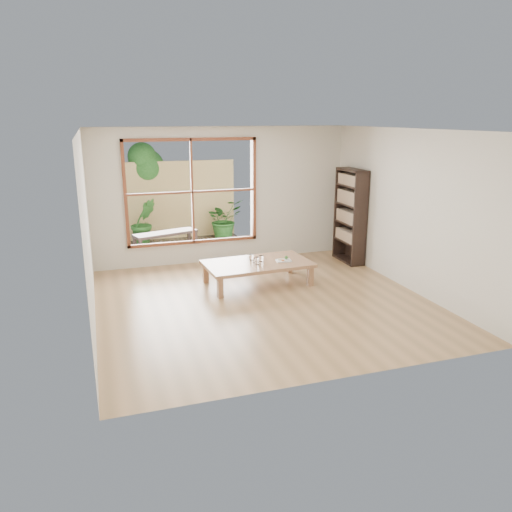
{
  "coord_description": "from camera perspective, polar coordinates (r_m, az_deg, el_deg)",
  "views": [
    {
      "loc": [
        -2.37,
        -6.89,
        2.79
      ],
      "look_at": [
        0.1,
        0.66,
        0.55
      ],
      "focal_mm": 35.0,
      "sensor_mm": 36.0,
      "label": 1
    }
  ],
  "objects": [
    {
      "name": "food_tray",
      "position": [
        8.56,
        3.23,
        -0.43
      ],
      "size": [
        0.27,
        0.21,
        0.08
      ],
      "rotation": [
        0.0,
        0.0,
        -0.13
      ],
      "color": "white",
      "rests_on": "low_table"
    },
    {
      "name": "glass_tall",
      "position": [
        8.33,
        0.13,
        -0.55
      ],
      "size": [
        0.07,
        0.07,
        0.13
      ],
      "primitive_type": "cylinder",
      "color": "silver",
      "rests_on": "low_table"
    },
    {
      "name": "glass_mid",
      "position": [
        8.5,
        0.6,
        -0.3
      ],
      "size": [
        0.07,
        0.07,
        0.11
      ],
      "primitive_type": "cylinder",
      "color": "silver",
      "rests_on": "low_table"
    },
    {
      "name": "deck",
      "position": [
        10.96,
        -8.2,
        0.84
      ],
      "size": [
        2.8,
        2.0,
        0.05
      ],
      "primitive_type": "cube",
      "color": "#3A322A",
      "rests_on": "ground"
    },
    {
      "name": "glass_short",
      "position": [
        8.59,
        -0.5,
        -0.14
      ],
      "size": [
        0.08,
        0.08,
        0.1
      ],
      "primitive_type": "cylinder",
      "color": "silver",
      "rests_on": "low_table"
    },
    {
      "name": "floor_cushion",
      "position": [
        9.48,
        -3.04,
        -1.14
      ],
      "size": [
        0.64,
        0.64,
        0.08
      ],
      "primitive_type": "cube",
      "rotation": [
        0.0,
        0.0,
        -0.18
      ],
      "color": "silver",
      "rests_on": "ground"
    },
    {
      "name": "ground",
      "position": [
        7.8,
        0.83,
        -5.21
      ],
      "size": [
        5.0,
        5.0,
        0.0
      ],
      "primitive_type": "plane",
      "color": "tan",
      "rests_on": "ground"
    },
    {
      "name": "low_table",
      "position": [
        8.49,
        0.17,
        -1.01
      ],
      "size": [
        1.84,
        1.11,
        0.39
      ],
      "rotation": [
        0.0,
        0.0,
        0.06
      ],
      "color": "#A16F4E",
      "rests_on": "ground"
    },
    {
      "name": "bookshelf",
      "position": [
        9.89,
        10.72,
        4.5
      ],
      "size": [
        0.29,
        0.82,
        1.82
      ],
      "primitive_type": "cube",
      "color": "black",
      "rests_on": "ground"
    },
    {
      "name": "shrub_right",
      "position": [
        11.6,
        -3.69,
        4.23
      ],
      "size": [
        1.02,
        0.96,
        0.91
      ],
      "primitive_type": "imported",
      "rotation": [
        0.0,
        0.0,
        0.37
      ],
      "color": "#2E6926",
      "rests_on": "deck"
    },
    {
      "name": "shrub_left",
      "position": [
        11.2,
        -12.7,
        3.81
      ],
      "size": [
        0.68,
        0.6,
        1.04
      ],
      "primitive_type": "imported",
      "rotation": [
        0.0,
        0.0,
        0.27
      ],
      "color": "#2E6926",
      "rests_on": "deck"
    },
    {
      "name": "garden_bench",
      "position": [
        10.61,
        -10.3,
        2.39
      ],
      "size": [
        1.38,
        0.75,
        0.42
      ],
      "rotation": [
        0.0,
        0.0,
        0.29
      ],
      "color": "black",
      "rests_on": "deck"
    },
    {
      "name": "bamboo_fence",
      "position": [
        11.74,
        -9.24,
        6.28
      ],
      "size": [
        2.8,
        0.06,
        1.8
      ],
      "primitive_type": "cube",
      "color": "tan",
      "rests_on": "ground"
    },
    {
      "name": "glass_small",
      "position": [
        8.46,
        -0.14,
        -0.49
      ],
      "size": [
        0.06,
        0.06,
        0.07
      ],
      "primitive_type": "cylinder",
      "color": "silver",
      "rests_on": "low_table"
    },
    {
      "name": "garden_tree",
      "position": [
        11.86,
        -12.91,
        9.73
      ],
      "size": [
        1.04,
        0.85,
        2.22
      ],
      "color": "#4C3D2D",
      "rests_on": "ground"
    }
  ]
}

